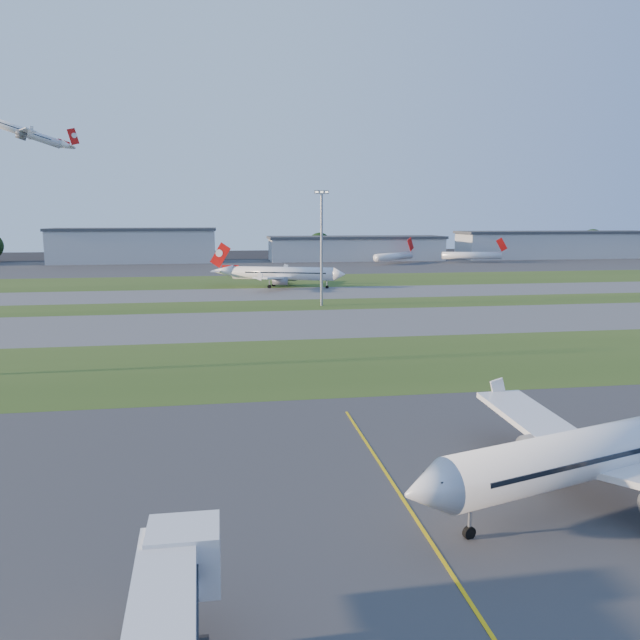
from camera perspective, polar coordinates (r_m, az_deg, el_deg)
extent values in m
plane|color=black|center=(37.36, 4.15, -22.89)|extent=(700.00, 700.00, 0.00)
cube|color=#333335|center=(37.36, 4.15, -22.88)|extent=(300.00, 70.00, 0.01)
cube|color=#2E4617|center=(85.40, -3.82, -4.13)|extent=(300.00, 34.00, 0.01)
cube|color=#515154|center=(117.65, -5.29, -0.40)|extent=(300.00, 32.00, 0.01)
cube|color=#2E4617|center=(142.31, -5.96, 1.29)|extent=(300.00, 18.00, 0.01)
cube|color=#515154|center=(164.10, -6.38, 2.36)|extent=(300.00, 26.00, 0.01)
cube|color=#2E4617|center=(196.87, -6.84, 3.52)|extent=(300.00, 40.00, 0.01)
cube|color=#333335|center=(256.60, -7.38, 4.86)|extent=(400.00, 80.00, 0.01)
cube|color=gold|center=(38.66, 11.95, -21.87)|extent=(0.25, 60.00, 0.02)
cube|color=white|center=(32.39, -12.32, -20.32)|extent=(3.40, 3.00, 3.00)
cylinder|color=gray|center=(32.06, -12.36, -25.74)|extent=(0.70, 0.70, 3.20)
cylinder|color=white|center=(48.92, 24.82, -10.66)|extent=(27.61, 11.42, 3.52)
cube|color=white|center=(54.36, 19.33, -8.84)|extent=(4.85, 14.08, 1.43)
cylinder|color=slate|center=(52.40, 19.77, -10.73)|extent=(4.34, 3.17, 2.13)
cylinder|color=white|center=(178.28, -3.39, 4.28)|extent=(28.91, 13.01, 3.71)
cube|color=red|center=(183.05, -9.10, 5.88)|extent=(6.10, 2.38, 7.39)
cube|color=white|center=(186.12, -3.13, 4.35)|extent=(5.64, 14.97, 1.51)
cube|color=white|center=(171.00, -4.31, 3.89)|extent=(11.65, 14.68, 1.51)
cylinder|color=slate|center=(183.81, -2.83, 3.95)|extent=(4.61, 3.45, 2.25)
cylinder|color=slate|center=(172.83, -3.66, 3.60)|extent=(4.61, 3.45, 2.25)
cylinder|color=white|center=(270.55, -25.48, 15.26)|extent=(26.58, 10.98, 3.39)
cube|color=red|center=(271.98, -21.84, 16.43)|extent=(5.63, 1.97, 6.75)
cube|color=white|center=(263.44, -25.26, 15.36)|extent=(10.29, 13.54, 1.38)
cube|color=white|center=(277.60, -25.31, 15.01)|extent=(4.66, 13.55, 1.38)
cylinder|color=slate|center=(265.24, -25.55, 15.08)|extent=(4.18, 3.05, 2.05)
cylinder|color=slate|center=(275.51, -25.57, 14.84)|extent=(4.18, 3.05, 2.05)
cylinder|color=white|center=(271.18, 6.76, 5.79)|extent=(21.93, 19.22, 3.20)
cube|color=red|center=(281.78, 8.28, 6.87)|extent=(4.15, 3.57, 6.16)
cylinder|color=white|center=(283.99, 13.69, 5.75)|extent=(26.17, 7.48, 3.20)
cube|color=red|center=(286.97, 16.27, 6.64)|extent=(5.15, 1.16, 6.16)
cylinder|color=gray|center=(140.71, 0.14, 6.36)|extent=(0.60, 0.60, 25.00)
cube|color=gray|center=(140.62, 0.15, 11.62)|extent=(3.20, 0.50, 0.80)
cube|color=#FFF2CC|center=(140.62, 0.15, 11.62)|extent=(2.80, 0.70, 0.35)
cube|color=#9A9DA2|center=(288.47, -16.62, 6.43)|extent=(70.00, 22.00, 14.00)
cube|color=#383A3F|center=(288.23, -16.69, 7.94)|extent=(71.40, 23.00, 1.20)
cube|color=#9A9DA2|center=(292.83, 3.31, 6.45)|extent=(80.00, 22.00, 10.00)
cube|color=#383A3F|center=(292.60, 3.32, 7.55)|extent=(81.60, 23.00, 1.20)
cube|color=#9A9DA2|center=(328.94, 20.70, 6.36)|extent=(95.00, 22.00, 12.00)
cube|color=#383A3F|center=(328.73, 20.76, 7.51)|extent=(96.90, 23.00, 1.20)
cylinder|color=black|center=(297.54, -11.50, 5.71)|extent=(1.00, 1.00, 3.60)
sphere|color=black|center=(297.32, -11.52, 6.49)|extent=(9.90, 9.90, 9.90)
cylinder|color=black|center=(303.96, -0.04, 6.03)|extent=(1.00, 1.00, 4.20)
sphere|color=black|center=(303.72, -0.04, 6.92)|extent=(11.55, 11.55, 11.55)
cylinder|color=black|center=(322.40, 13.37, 5.93)|extent=(1.00, 1.00, 3.80)
sphere|color=black|center=(322.19, 13.40, 6.69)|extent=(10.45, 10.45, 10.45)
cylinder|color=black|center=(358.28, 23.59, 5.79)|extent=(1.00, 1.00, 4.60)
sphere|color=black|center=(358.06, 23.65, 6.62)|extent=(12.65, 12.65, 12.65)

